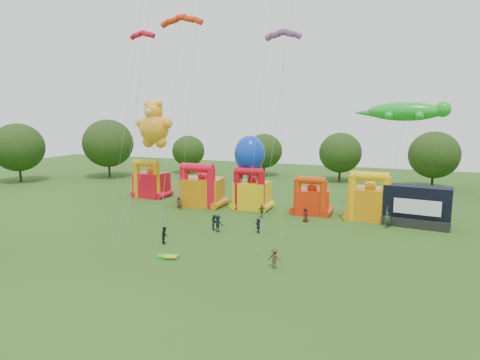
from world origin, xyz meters
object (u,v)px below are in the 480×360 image
at_px(teddy_bear_kite, 151,136).
at_px(spectator_0, 179,202).
at_px(bouncy_castle_0, 151,182).
at_px(gecko_kite, 398,150).
at_px(stage_trailer, 417,207).
at_px(bouncy_castle_2, 252,193).
at_px(octopus_kite, 252,168).
at_px(spectator_4, 262,211).

relative_size(teddy_bear_kite, spectator_0, 9.74).
xyz_separation_m(bouncy_castle_0, teddy_bear_kite, (2.60, -3.27, 7.75)).
height_order(teddy_bear_kite, gecko_kite, teddy_bear_kite).
xyz_separation_m(bouncy_castle_0, stage_trailer, (39.76, -3.35, 0.02)).
height_order(bouncy_castle_2, octopus_kite, octopus_kite).
xyz_separation_m(gecko_kite, spectator_0, (-28.89, -5.57, -7.97)).
bearing_deg(stage_trailer, bouncy_castle_2, 176.70).
height_order(bouncy_castle_2, teddy_bear_kite, teddy_bear_kite).
distance_m(teddy_bear_kite, octopus_kite, 16.12).
bearing_deg(octopus_kite, stage_trailer, -5.04).
bearing_deg(spectator_4, octopus_kite, -92.18).
xyz_separation_m(gecko_kite, spectator_4, (-15.95, -6.62, -7.88)).
height_order(stage_trailer, teddy_bear_kite, teddy_bear_kite).
bearing_deg(spectator_0, spectator_4, 13.12).
bearing_deg(teddy_bear_kite, spectator_4, -9.64).
bearing_deg(octopus_kite, teddy_bear_kite, -173.23).
distance_m(gecko_kite, octopus_kite, 19.41).
relative_size(bouncy_castle_0, stage_trailer, 0.79).
xyz_separation_m(stage_trailer, spectator_4, (-18.57, -3.07, -1.48)).
distance_m(spectator_0, spectator_4, 12.98).
relative_size(bouncy_castle_0, spectator_4, 3.48).
distance_m(bouncy_castle_0, spectator_0, 9.98).
relative_size(bouncy_castle_0, bouncy_castle_2, 1.02).
xyz_separation_m(teddy_bear_kite, spectator_0, (5.65, -2.10, -9.31)).
bearing_deg(bouncy_castle_0, spectator_0, -33.06).
distance_m(teddy_bear_kite, gecko_kite, 34.74).
xyz_separation_m(teddy_bear_kite, gecko_kite, (34.54, 3.47, -1.34)).
relative_size(bouncy_castle_2, spectator_4, 3.40).
bearing_deg(bouncy_castle_2, spectator_0, -161.78).
xyz_separation_m(bouncy_castle_2, gecko_kite, (18.97, 2.30, 6.46)).
xyz_separation_m(bouncy_castle_2, teddy_bear_kite, (-15.58, -1.16, 7.80)).
relative_size(bouncy_castle_0, gecko_kite, 0.41).
bearing_deg(teddy_bear_kite, spectator_0, -20.41).
bearing_deg(spectator_4, stage_trailer, 154.84).
bearing_deg(bouncy_castle_2, teddy_bear_kite, -175.73).
bearing_deg(bouncy_castle_0, spectator_4, -16.87).
distance_m(gecko_kite, spectator_4, 18.98).
xyz_separation_m(bouncy_castle_2, octopus_kite, (-0.14, 0.67, 3.53)).
height_order(octopus_kite, spectator_0, octopus_kite).
bearing_deg(octopus_kite, bouncy_castle_0, 175.44).
relative_size(teddy_bear_kite, octopus_kite, 1.48).
relative_size(teddy_bear_kite, gecko_kite, 1.02).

